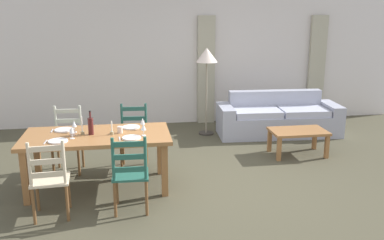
{
  "coord_description": "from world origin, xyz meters",
  "views": [
    {
      "loc": [
        -0.94,
        -5.39,
        2.35
      ],
      "look_at": [
        -0.03,
        0.58,
        0.75
      ],
      "focal_mm": 39.77,
      "sensor_mm": 36.0,
      "label": 1
    }
  ],
  "objects_px": {
    "wine_bottle": "(91,126)",
    "couch": "(278,119)",
    "wine_glass_near_left": "(72,130)",
    "standing_lamp": "(207,60)",
    "dining_chair_far_right": "(134,137)",
    "wine_glass_near_right": "(144,127)",
    "dining_chair_near_left": "(50,179)",
    "dining_table": "(97,141)",
    "wine_glass_far_left": "(74,124)",
    "coffee_cup_primary": "(120,130)",
    "dining_chair_far_left": "(68,140)",
    "coffee_table": "(298,134)",
    "dining_chair_near_right": "(130,174)",
    "coffee_cup_secondary": "(73,132)",
    "wine_glass_far_right": "(143,122)"
  },
  "relations": [
    {
      "from": "wine_glass_far_right",
      "to": "coffee_cup_primary",
      "type": "xyz_separation_m",
      "value": [
        -0.3,
        -0.12,
        -0.07
      ]
    },
    {
      "from": "dining_chair_far_left",
      "to": "standing_lamp",
      "type": "xyz_separation_m",
      "value": [
        2.35,
        1.55,
        0.93
      ]
    },
    {
      "from": "wine_glass_far_left",
      "to": "coffee_cup_secondary",
      "type": "height_order",
      "value": "wine_glass_far_left"
    },
    {
      "from": "dining_chair_far_right",
      "to": "couch",
      "type": "xyz_separation_m",
      "value": [
        2.74,
        1.37,
        -0.19
      ]
    },
    {
      "from": "dining_chair_near_right",
      "to": "wine_glass_near_left",
      "type": "relative_size",
      "value": 5.96
    },
    {
      "from": "dining_chair_far_left",
      "to": "wine_glass_near_right",
      "type": "xyz_separation_m",
      "value": [
        1.08,
        -0.87,
        0.38
      ]
    },
    {
      "from": "wine_glass_near_right",
      "to": "couch",
      "type": "xyz_separation_m",
      "value": [
        2.63,
        2.23,
        -0.57
      ]
    },
    {
      "from": "wine_bottle",
      "to": "coffee_cup_secondary",
      "type": "relative_size",
      "value": 3.51
    },
    {
      "from": "wine_glass_near_right",
      "to": "dining_chair_far_left",
      "type": "bearing_deg",
      "value": 141.17
    },
    {
      "from": "wine_glass_far_left",
      "to": "wine_bottle",
      "type": "bearing_deg",
      "value": -30.44
    },
    {
      "from": "wine_glass_near_left",
      "to": "wine_glass_far_right",
      "type": "height_order",
      "value": "same"
    },
    {
      "from": "dining_chair_near_right",
      "to": "wine_glass_far_right",
      "type": "bearing_deg",
      "value": 78.26
    },
    {
      "from": "wine_glass_far_left",
      "to": "coffee_cup_primary",
      "type": "bearing_deg",
      "value": -11.57
    },
    {
      "from": "coffee_table",
      "to": "couch",
      "type": "bearing_deg",
      "value": 85.9
    },
    {
      "from": "dining_table",
      "to": "wine_bottle",
      "type": "height_order",
      "value": "wine_bottle"
    },
    {
      "from": "dining_chair_far_right",
      "to": "dining_chair_near_right",
      "type": "bearing_deg",
      "value": -92.83
    },
    {
      "from": "dining_table",
      "to": "dining_chair_far_right",
      "type": "bearing_deg",
      "value": 55.47
    },
    {
      "from": "wine_glass_near_left",
      "to": "coffee_table",
      "type": "relative_size",
      "value": 0.18
    },
    {
      "from": "wine_bottle",
      "to": "dining_chair_far_left",
      "type": "bearing_deg",
      "value": 119.68
    },
    {
      "from": "dining_chair_far_right",
      "to": "wine_glass_near_right",
      "type": "distance_m",
      "value": 0.96
    },
    {
      "from": "wine_bottle",
      "to": "couch",
      "type": "bearing_deg",
      "value": 32.15
    },
    {
      "from": "dining_chair_near_left",
      "to": "standing_lamp",
      "type": "xyz_separation_m",
      "value": [
        2.36,
        3.05,
        0.93
      ]
    },
    {
      "from": "dining_chair_near_right",
      "to": "dining_chair_far_right",
      "type": "bearing_deg",
      "value": 87.17
    },
    {
      "from": "couch",
      "to": "coffee_table",
      "type": "height_order",
      "value": "couch"
    },
    {
      "from": "wine_glass_near_left",
      "to": "wine_glass_far_left",
      "type": "height_order",
      "value": "same"
    },
    {
      "from": "wine_glass_near_right",
      "to": "wine_glass_far_left",
      "type": "distance_m",
      "value": 0.95
    },
    {
      "from": "dining_chair_near_right",
      "to": "wine_bottle",
      "type": "relative_size",
      "value": 3.04
    },
    {
      "from": "dining_chair_near_left",
      "to": "couch",
      "type": "height_order",
      "value": "dining_chair_near_left"
    },
    {
      "from": "dining_chair_near_left",
      "to": "wine_glass_near_left",
      "type": "xyz_separation_m",
      "value": [
        0.19,
        0.64,
        0.38
      ]
    },
    {
      "from": "coffee_cup_primary",
      "to": "standing_lamp",
      "type": "height_order",
      "value": "standing_lamp"
    },
    {
      "from": "wine_bottle",
      "to": "standing_lamp",
      "type": "relative_size",
      "value": 0.19
    },
    {
      "from": "dining_chair_far_right",
      "to": "coffee_cup_primary",
      "type": "bearing_deg",
      "value": -104.99
    },
    {
      "from": "wine_glass_far_left",
      "to": "coffee_cup_secondary",
      "type": "distance_m",
      "value": 0.16
    },
    {
      "from": "wine_glass_near_right",
      "to": "coffee_table",
      "type": "height_order",
      "value": "wine_glass_near_right"
    },
    {
      "from": "dining_chair_far_right",
      "to": "coffee_cup_secondary",
      "type": "distance_m",
      "value": 1.12
    },
    {
      "from": "dining_chair_far_left",
      "to": "wine_glass_near_left",
      "type": "distance_m",
      "value": 0.96
    },
    {
      "from": "dining_chair_near_left",
      "to": "wine_glass_far_left",
      "type": "bearing_deg",
      "value": 78.3
    },
    {
      "from": "wine_bottle",
      "to": "wine_glass_near_right",
      "type": "height_order",
      "value": "wine_bottle"
    },
    {
      "from": "wine_glass_near_left",
      "to": "standing_lamp",
      "type": "bearing_deg",
      "value": 48.03
    },
    {
      "from": "dining_chair_near_right",
      "to": "coffee_cup_secondary",
      "type": "xyz_separation_m",
      "value": [
        -0.72,
        0.76,
        0.32
      ]
    },
    {
      "from": "wine_glass_near_right",
      "to": "dining_chair_far_right",
      "type": "bearing_deg",
      "value": 97.63
    },
    {
      "from": "dining_table",
      "to": "dining_chair_near_left",
      "type": "distance_m",
      "value": 0.94
    },
    {
      "from": "dining_table",
      "to": "coffee_cup_primary",
      "type": "bearing_deg",
      "value": 2.75
    },
    {
      "from": "wine_bottle",
      "to": "coffee_cup_secondary",
      "type": "height_order",
      "value": "wine_bottle"
    },
    {
      "from": "dining_chair_far_right",
      "to": "couch",
      "type": "height_order",
      "value": "dining_chair_far_right"
    },
    {
      "from": "dining_table",
      "to": "wine_bottle",
      "type": "bearing_deg",
      "value": 176.12
    },
    {
      "from": "wine_glass_far_left",
      "to": "couch",
      "type": "xyz_separation_m",
      "value": [
        3.53,
        1.94,
        -0.57
      ]
    },
    {
      "from": "standing_lamp",
      "to": "dining_chair_far_right",
      "type": "bearing_deg",
      "value": -131.86
    },
    {
      "from": "wine_bottle",
      "to": "wine_glass_far_left",
      "type": "xyz_separation_m",
      "value": [
        -0.22,
        0.13,
        -0.01
      ]
    },
    {
      "from": "dining_chair_near_left",
      "to": "dining_chair_far_right",
      "type": "bearing_deg",
      "value": 56.99
    }
  ]
}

